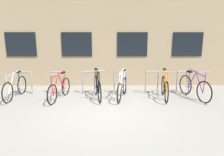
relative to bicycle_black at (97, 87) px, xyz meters
name	(u,v)px	position (x,y,z in m)	size (l,w,h in m)	color
ground_plane	(102,113)	(0.22, -1.38, -0.40)	(42.00, 42.00, 0.00)	gray
storefront_building	(106,31)	(0.22, 5.29, 2.12)	(28.00, 6.99, 5.04)	tan
bike_rack	(105,80)	(0.24, 0.52, 0.12)	(6.52, 0.05, 0.88)	gray
bicycle_black	(97,87)	(0.00, 0.00, 0.00)	(0.50, 1.69, 1.09)	black
bicycle_silver	(15,87)	(-2.92, 0.07, -0.02)	(0.44, 1.76, 0.98)	black
bicycle_orange	(165,87)	(2.39, -0.02, 0.00)	(0.44, 1.67, 1.05)	black
bicycle_purple	(194,87)	(3.43, -0.02, 0.00)	(0.53, 1.74, 1.05)	black
bicycle_red	(60,89)	(-1.31, -0.11, -0.03)	(0.49, 1.72, 0.99)	black
bicycle_white	(122,87)	(0.88, -0.01, -0.02)	(0.56, 1.68, 1.07)	black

